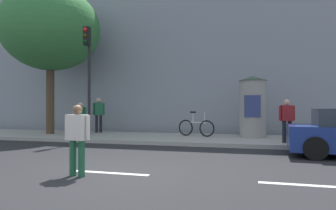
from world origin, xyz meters
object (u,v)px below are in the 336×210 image
object	(u,v)px
bicycle_leaning	(196,127)
pedestrian_in_red_top	(80,116)
pedestrian_with_backpack	(99,112)
pedestrian_tallest	(287,118)
traffic_light	(88,64)
pedestrian_with_bag	(77,135)
street_tree	(50,29)
poster_column	(253,106)

from	to	relation	value
bicycle_leaning	pedestrian_in_red_top	bearing A→B (deg)	-170.45
pedestrian_with_backpack	pedestrian_in_red_top	bearing A→B (deg)	-93.96
pedestrian_in_red_top	pedestrian_tallest	distance (m)	8.91
pedestrian_tallest	traffic_light	bearing A→B (deg)	-175.55
pedestrian_with_bag	bicycle_leaning	distance (m)	8.05
pedestrian_with_bag	traffic_light	bearing A→B (deg)	118.36
pedestrian_with_bag	pedestrian_with_backpack	xyz separation A→B (m)	(-4.17, 8.65, 0.32)
street_tree	pedestrian_in_red_top	size ratio (longest dim) A/B	4.71
poster_column	bicycle_leaning	distance (m)	2.59
pedestrian_in_red_top	traffic_light	bearing A→B (deg)	-49.28
pedestrian_with_bag	poster_column	bearing A→B (deg)	67.34
pedestrian_tallest	poster_column	bearing A→B (deg)	124.50
poster_column	pedestrian_tallest	distance (m)	2.19
poster_column	pedestrian_with_bag	distance (m)	8.79
traffic_light	pedestrian_with_bag	bearing A→B (deg)	-61.64
traffic_light	poster_column	world-z (taller)	traffic_light
pedestrian_with_backpack	bicycle_leaning	distance (m)	5.22
poster_column	bicycle_leaning	bearing A→B (deg)	-177.35
poster_column	bicycle_leaning	world-z (taller)	poster_column
traffic_light	street_tree	size ratio (longest dim) A/B	0.64
poster_column	pedestrian_with_bag	bearing A→B (deg)	-112.66
poster_column	traffic_light	bearing A→B (deg)	-159.86
poster_column	pedestrian_with_backpack	distance (m)	7.57
pedestrian_in_red_top	pedestrian_tallest	xyz separation A→B (m)	(8.87, -0.78, 0.02)
pedestrian_in_red_top	pedestrian_tallest	bearing A→B (deg)	-5.02
traffic_light	pedestrian_tallest	distance (m)	8.00
poster_column	bicycle_leaning	size ratio (longest dim) A/B	1.52
pedestrian_in_red_top	street_tree	bearing A→B (deg)	173.18
pedestrian_in_red_top	pedestrian_with_backpack	bearing A→B (deg)	86.04
pedestrian_with_bag	bicycle_leaning	xyz separation A→B (m)	(0.96, 7.98, -0.32)
pedestrian_tallest	pedestrian_with_backpack	xyz separation A→B (m)	(-8.77, 2.33, 0.12)
poster_column	street_tree	distance (m)	10.17
street_tree	pedestrian_with_bag	xyz separation A→B (m)	(6.05, -7.31, -4.35)
poster_column	pedestrian_with_backpack	bearing A→B (deg)	175.82
traffic_light	pedestrian_with_bag	xyz separation A→B (m)	(3.09, -5.72, -2.34)
pedestrian_in_red_top	bicycle_leaning	size ratio (longest dim) A/B	0.88
pedestrian_in_red_top	pedestrian_with_bag	bearing A→B (deg)	-58.95
poster_column	pedestrian_in_red_top	xyz separation A→B (m)	(-7.66, -0.99, -0.44)
traffic_light	bicycle_leaning	bearing A→B (deg)	29.14
bicycle_leaning	pedestrian_with_backpack	bearing A→B (deg)	172.64
traffic_light	pedestrian_tallest	size ratio (longest dim) A/B	2.91
pedestrian_with_backpack	pedestrian_tallest	bearing A→B (deg)	-14.85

